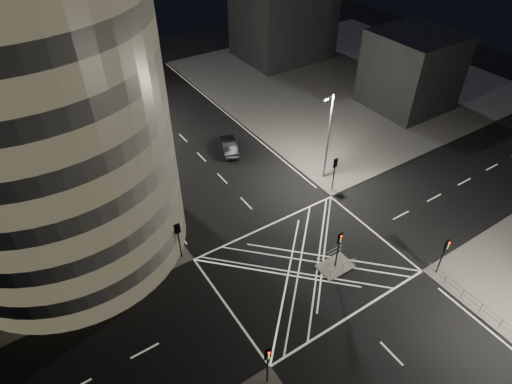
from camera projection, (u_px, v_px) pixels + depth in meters
ground at (306, 265)px, 37.61m from camera, size 120.00×120.00×0.00m
sidewalk_far_right at (345, 78)px, 67.31m from camera, size 42.00×42.00×0.15m
central_island at (335, 266)px, 37.43m from camera, size 3.00×2.00×0.15m
building_right_far at (283, 10)px, 69.69m from camera, size 14.00×12.00×15.00m
building_right_near at (411, 70)px, 57.38m from camera, size 10.00×10.00×10.00m
building_far_end at (64, 4)px, 67.87m from camera, size 18.00×8.00×18.00m
tree_a at (146, 213)px, 36.11m from camera, size 4.47×4.47×7.03m
tree_b at (121, 173)px, 39.71m from camera, size 4.64×4.64×7.60m
tree_c at (102, 146)px, 43.84m from camera, size 4.52×4.52×7.15m
tree_d at (83, 114)px, 47.13m from camera, size 5.66×5.66×8.76m
tree_e at (73, 107)px, 52.20m from camera, size 3.59×3.59×5.73m
traffic_signal_fl at (178, 235)px, 36.47m from camera, size 0.55×0.22×4.00m
traffic_signal_nl at (268, 360)px, 27.64m from camera, size 0.55×0.22×4.00m
traffic_signal_fr at (335, 168)px, 43.89m from camera, size 0.55×0.22×4.00m
traffic_signal_nr at (445, 250)px, 35.06m from camera, size 0.55×0.22×4.00m
traffic_signal_island at (339, 244)px, 35.64m from camera, size 0.55×0.22×4.00m
street_lamp_left_near at (143, 181)px, 37.91m from camera, size 1.25×0.25×10.00m
street_lamp_left_far at (85, 102)px, 49.60m from camera, size 1.25×0.25×10.00m
street_lamp_right_far at (328, 135)px, 43.92m from camera, size 1.25×0.25×10.00m
railing_near_right at (490, 316)px, 32.78m from camera, size 0.06×11.70×1.10m
railing_island_south at (343, 268)px, 36.45m from camera, size 2.80×0.06×1.10m
railing_island_north at (329, 255)px, 37.62m from camera, size 2.80×0.06×1.10m
sedan at (229, 146)px, 51.03m from camera, size 3.32×5.12×1.59m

